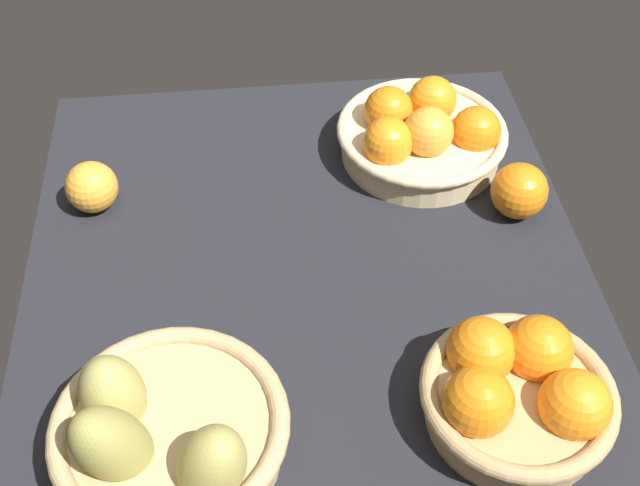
# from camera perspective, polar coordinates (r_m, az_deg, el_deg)

# --- Properties ---
(market_tray) EXTENTS (0.84, 0.72, 0.03)m
(market_tray) POSITION_cam_1_polar(r_m,az_deg,el_deg) (1.03, -0.72, -3.08)
(market_tray) COLOR black
(market_tray) RESTS_ON ground
(basket_far_left) EXTENTS (0.25, 0.25, 0.10)m
(basket_far_left) POSITION_cam_1_polar(r_m,az_deg,el_deg) (1.17, 7.21, 7.71)
(basket_far_left) COLOR #D3BC8C
(basket_far_left) RESTS_ON market_tray
(basket_near_right_pears) EXTENTS (0.24, 0.24, 0.14)m
(basket_near_right_pears) POSITION_cam_1_polar(r_m,az_deg,el_deg) (0.85, -10.93, -13.20)
(basket_near_right_pears) COLOR tan
(basket_near_right_pears) RESTS_ON market_tray
(basket_far_right) EXTENTS (0.21, 0.21, 0.10)m
(basket_far_right) POSITION_cam_1_polar(r_m,az_deg,el_deg) (0.89, 13.77, -10.14)
(basket_far_right) COLOR tan
(basket_far_right) RESTS_ON market_tray
(loose_orange_front_gap) EXTENTS (0.08, 0.08, 0.08)m
(loose_orange_front_gap) POSITION_cam_1_polar(r_m,az_deg,el_deg) (1.11, 13.95, 3.60)
(loose_orange_front_gap) COLOR orange
(loose_orange_front_gap) RESTS_ON market_tray
(loose_orange_back_gap) EXTENTS (0.07, 0.07, 0.07)m
(loose_orange_back_gap) POSITION_cam_1_polar(r_m,az_deg,el_deg) (1.13, -15.87, 3.84)
(loose_orange_back_gap) COLOR #F49E33
(loose_orange_back_gap) RESTS_ON market_tray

